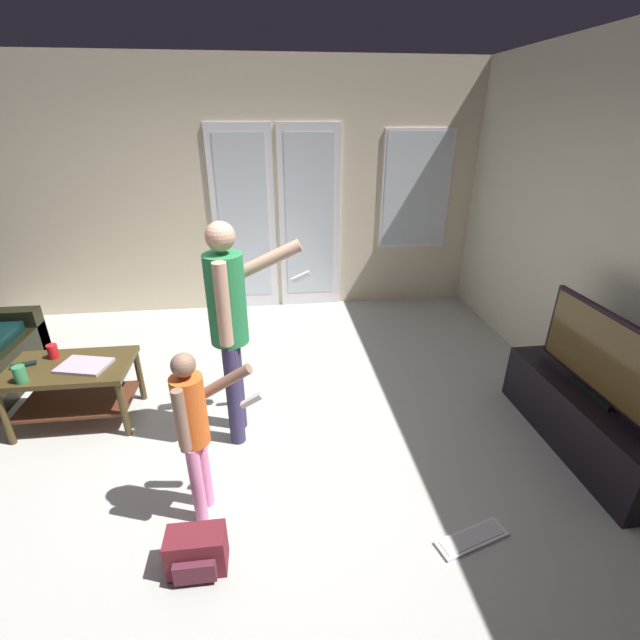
{
  "coord_description": "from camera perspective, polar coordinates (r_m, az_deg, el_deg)",
  "views": [
    {
      "loc": [
        0.36,
        -2.53,
        2.22
      ],
      "look_at": [
        0.68,
        0.16,
        0.95
      ],
      "focal_mm": 24.42,
      "sensor_mm": 36.0,
      "label": 1
    }
  ],
  "objects": [
    {
      "name": "cup_near_edge",
      "position": [
        3.97,
        -31.6,
        -3.52
      ],
      "size": [
        0.08,
        0.08,
        0.11
      ],
      "primitive_type": "cylinder",
      "color": "red",
      "rests_on": "coffee_table"
    },
    {
      "name": "loose_keyboard",
      "position": [
        2.94,
        19.27,
        -25.41
      ],
      "size": [
        0.46,
        0.25,
        0.02
      ],
      "color": "white",
      "rests_on": "ground_plane"
    },
    {
      "name": "person_child",
      "position": [
        2.58,
        -16.16,
        -12.92
      ],
      "size": [
        0.49,
        0.3,
        1.11
      ],
      "color": "pink",
      "rests_on": "ground_plane"
    },
    {
      "name": "tv_stand",
      "position": [
        3.75,
        31.32,
        -11.17
      ],
      "size": [
        0.42,
        1.44,
        0.45
      ],
      "color": "black",
      "rests_on": "ground_plane"
    },
    {
      "name": "ground_plane",
      "position": [
        3.39,
        -11.76,
        -16.66
      ],
      "size": [
        5.87,
        5.55,
        0.02
      ],
      "primitive_type": "cube",
      "color": "#B8B8B0"
    },
    {
      "name": "laptop_closed",
      "position": [
        3.74,
        -28.52,
        -5.27
      ],
      "size": [
        0.41,
        0.33,
        0.02
      ],
      "primitive_type": "cube",
      "rotation": [
        0.0,
        0.0,
        -0.25
      ],
      "color": "#B9A8BD",
      "rests_on": "coffee_table"
    },
    {
      "name": "coffee_table",
      "position": [
        3.89,
        -29.63,
        -6.94
      ],
      "size": [
        0.9,
        0.55,
        0.5
      ],
      "color": "#443519",
      "rests_on": "ground_plane"
    },
    {
      "name": "person_adult",
      "position": [
        3.01,
        -11.66,
        0.4
      ],
      "size": [
        0.71,
        0.44,
        1.63
      ],
      "color": "#3A3259",
      "rests_on": "ground_plane"
    },
    {
      "name": "wall_back_with_doors",
      "position": [
        5.34,
        -9.91,
        15.8
      ],
      "size": [
        5.87,
        0.09,
        2.86
      ],
      "color": "beige",
      "rests_on": "ground_plane"
    },
    {
      "name": "backpack",
      "position": [
        2.69,
        -15.85,
        -27.23
      ],
      "size": [
        0.31,
        0.21,
        0.25
      ],
      "color": "maroon",
      "rests_on": "ground_plane"
    },
    {
      "name": "flat_screen_tv",
      "position": [
        3.5,
        33.19,
        -3.99
      ],
      "size": [
        0.08,
        1.15,
        0.61
      ],
      "color": "black",
      "rests_on": "tv_stand"
    },
    {
      "name": "tv_remote_black",
      "position": [
        3.99,
        -34.36,
        -4.88
      ],
      "size": [
        0.18,
        0.1,
        0.02
      ],
      "primitive_type": "cube",
      "rotation": [
        0.0,
        0.0,
        0.34
      ],
      "color": "black",
      "rests_on": "coffee_table"
    },
    {
      "name": "cup_by_laptop",
      "position": [
        3.75,
        -34.64,
        -5.87
      ],
      "size": [
        0.08,
        0.08,
        0.13
      ],
      "primitive_type": "cylinder",
      "color": "#358551",
      "rests_on": "coffee_table"
    }
  ]
}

